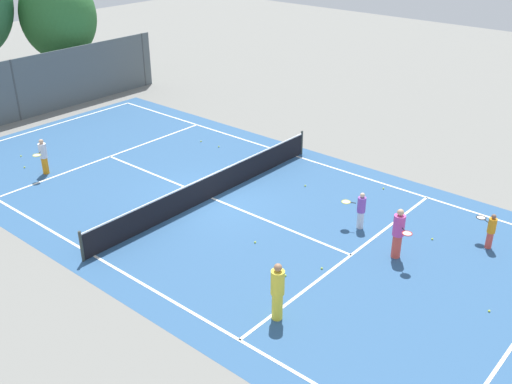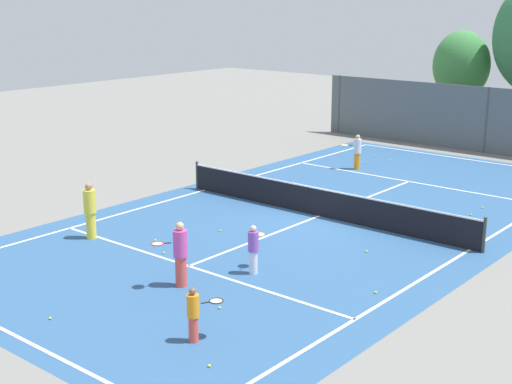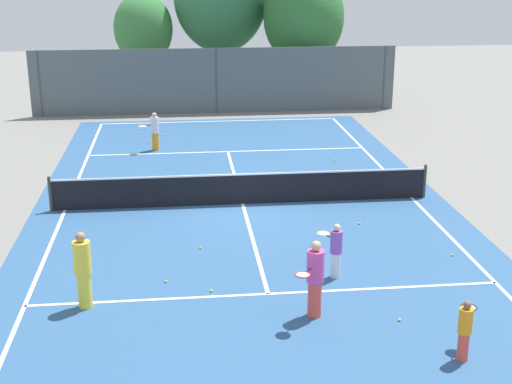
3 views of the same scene
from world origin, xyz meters
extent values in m
plane|color=slate|center=(0.00, 0.00, 0.00)|extent=(80.00, 80.00, 0.00)
cube|color=#2D5684|center=(0.00, 0.00, 0.00)|extent=(13.00, 25.00, 0.00)
cube|color=white|center=(-5.50, 0.00, 0.01)|extent=(0.10, 24.00, 0.01)
cube|color=white|center=(5.50, 0.00, 0.01)|extent=(0.10, 24.00, 0.01)
cube|color=white|center=(0.00, 12.00, 0.01)|extent=(11.00, 0.10, 0.01)
cube|color=white|center=(0.00, -6.40, 0.01)|extent=(11.00, 0.10, 0.01)
cube|color=white|center=(0.00, 6.40, 0.01)|extent=(11.00, 0.10, 0.01)
cube|color=white|center=(0.00, 0.00, 0.01)|extent=(0.10, 12.80, 0.01)
cylinder|color=#333833|center=(-5.90, 0.00, 0.55)|extent=(0.10, 0.10, 1.10)
cylinder|color=#333833|center=(5.90, 0.00, 0.55)|extent=(0.10, 0.10, 1.10)
cube|color=black|center=(0.00, 0.00, 0.47)|extent=(11.80, 0.03, 0.95)
cube|color=white|center=(0.00, 0.00, 0.97)|extent=(11.80, 0.04, 0.05)
cube|color=#515B60|center=(0.00, 14.00, 1.60)|extent=(18.00, 0.06, 3.20)
cylinder|color=#3F4447|center=(0.00, 14.00, 1.60)|extent=(0.12, 0.12, 3.20)
cylinder|color=#3F4447|center=(8.50, 14.00, 1.60)|extent=(0.12, 0.12, 3.20)
cylinder|color=brown|center=(4.81, 16.81, 1.25)|extent=(0.35, 0.35, 2.51)
ellipsoid|color=#2D6B33|center=(4.81, 16.81, 4.41)|extent=(4.23, 4.56, 5.08)
cylinder|color=orange|center=(-2.88, 6.98, 0.36)|extent=(0.26, 0.26, 0.72)
cylinder|color=silver|center=(-2.88, 6.98, 1.03)|extent=(0.33, 0.33, 0.63)
sphere|color=tan|center=(-2.88, 6.98, 1.45)|extent=(0.19, 0.19, 0.19)
cylinder|color=black|center=(-3.14, 6.80, 1.07)|extent=(0.18, 0.14, 0.03)
torus|color=yellow|center=(-3.34, 6.66, 1.07)|extent=(0.46, 0.46, 0.03)
cylinder|color=silver|center=(-3.34, 6.66, 1.07)|extent=(0.38, 0.38, 0.00)
cylinder|color=yellow|center=(-4.12, -6.58, 0.42)|extent=(0.31, 0.31, 0.84)
cylinder|color=yellow|center=(-4.12, -6.58, 1.20)|extent=(0.38, 0.38, 0.73)
sphere|color=#A37556|center=(-4.12, -6.58, 1.68)|extent=(0.23, 0.23, 0.23)
cylinder|color=silver|center=(1.75, -5.65, 0.32)|extent=(0.24, 0.24, 0.64)
cylinder|color=purple|center=(1.75, -5.65, 0.93)|extent=(0.30, 0.30, 0.56)
sphere|color=beige|center=(1.75, -5.65, 1.30)|extent=(0.17, 0.17, 0.17)
cylinder|color=black|center=(1.63, -5.38, 0.95)|extent=(0.11, 0.20, 0.03)
torus|color=yellow|center=(1.53, -5.15, 0.95)|extent=(0.43, 0.43, 0.03)
cylinder|color=silver|center=(1.53, -5.15, 0.95)|extent=(0.36, 0.36, 0.00)
cylinder|color=#E54C3F|center=(3.38, -9.63, 0.29)|extent=(0.22, 0.22, 0.59)
cylinder|color=orange|center=(3.38, -9.63, 0.85)|extent=(0.27, 0.27, 0.52)
sphere|color=brown|center=(3.38, -9.63, 1.19)|extent=(0.16, 0.16, 0.16)
cylinder|color=black|center=(3.51, -9.38, 0.87)|extent=(0.12, 0.19, 0.03)
torus|color=black|center=(3.63, -9.16, 0.87)|extent=(0.45, 0.45, 0.03)
cylinder|color=silver|center=(3.63, -9.16, 0.87)|extent=(0.37, 0.37, 0.00)
cylinder|color=#E54C3F|center=(0.87, -7.54, 0.41)|extent=(0.30, 0.30, 0.82)
cylinder|color=#D14799|center=(0.87, -7.54, 1.17)|extent=(0.37, 0.37, 0.71)
sphere|color=tan|center=(0.87, -7.54, 1.64)|extent=(0.22, 0.22, 0.22)
cylinder|color=black|center=(0.66, -7.81, 1.21)|extent=(0.14, 0.18, 0.03)
torus|color=red|center=(0.51, -8.01, 1.21)|extent=(0.46, 0.46, 0.03)
cylinder|color=silver|center=(0.51, -8.01, 1.21)|extent=(0.39, 0.39, 0.00)
sphere|color=#CCE533|center=(3.95, 4.54, 0.03)|extent=(0.07, 0.07, 0.07)
sphere|color=#CCE533|center=(5.06, -4.73, 0.03)|extent=(0.07, 0.07, 0.07)
sphere|color=#CCE533|center=(-1.46, -3.50, 0.03)|extent=(0.07, 0.07, 0.07)
sphere|color=#CCE533|center=(-2.62, 9.45, 0.03)|extent=(0.07, 0.07, 0.07)
sphere|color=#CCE533|center=(-3.19, 8.19, 0.03)|extent=(0.07, 0.07, 0.07)
sphere|color=#CCE533|center=(-0.01, -10.99, 0.03)|extent=(0.07, 0.07, 0.07)
sphere|color=#CCE533|center=(-2.36, -5.50, 0.03)|extent=(0.07, 0.07, 0.07)
sphere|color=#CCE533|center=(-1.30, -6.14, 0.03)|extent=(0.07, 0.07, 0.07)
sphere|color=#CCE533|center=(4.01, 3.42, 0.03)|extent=(0.07, 0.07, 0.07)
sphere|color=#CCE533|center=(3.22, -2.18, 0.03)|extent=(0.07, 0.07, 0.07)
sphere|color=#CCE533|center=(2.64, -7.99, 0.03)|extent=(0.07, 0.07, 0.07)
camera|label=1|loc=(-14.66, -14.78, 10.54)|focal=41.84mm
camera|label=2|loc=(13.81, -20.00, 7.30)|focal=51.16mm
camera|label=3|loc=(-1.93, -21.30, 7.45)|focal=50.30mm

